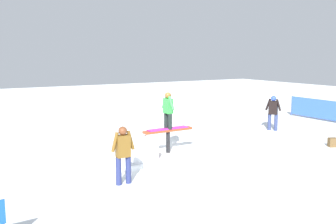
# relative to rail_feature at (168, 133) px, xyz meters

# --- Properties ---
(ground_plane) EXTENTS (60.00, 60.00, 0.00)m
(ground_plane) POSITION_rel_rail_feature_xyz_m (0.00, 0.00, -0.69)
(ground_plane) COLOR white
(rail_feature) EXTENTS (1.86, 0.31, 0.84)m
(rail_feature) POSITION_rel_rail_feature_xyz_m (0.00, 0.00, 0.00)
(rail_feature) COLOR black
(rail_feature) RESTS_ON ground
(snow_kicker_ramp) EXTENTS (1.82, 1.53, 0.69)m
(snow_kicker_ramp) POSITION_rel_rail_feature_xyz_m (-1.72, -0.03, -0.35)
(snow_kicker_ramp) COLOR white
(snow_kicker_ramp) RESTS_ON ground
(main_rider_on_rail) EXTENTS (1.54, 0.75, 1.29)m
(main_rider_on_rail) POSITION_rel_rail_feature_xyz_m (0.00, 0.00, 0.77)
(main_rider_on_rail) COLOR #CC26A1
(main_rider_on_rail) RESTS_ON rail_feature
(bystander_black) EXTENTS (0.46, 0.66, 1.57)m
(bystander_black) POSITION_rel_rail_feature_xyz_m (6.08, 0.99, 0.19)
(bystander_black) COLOR navy
(bystander_black) RESTS_ON ground
(bystander_brown) EXTENTS (0.67, 0.23, 1.55)m
(bystander_brown) POSITION_rel_rail_feature_xyz_m (-2.64, -2.19, 0.18)
(bystander_brown) COLOR navy
(bystander_brown) RESTS_ON ground
(loose_snowboard_white) EXTENTS (1.27, 0.68, 0.02)m
(loose_snowboard_white) POSITION_rel_rail_feature_xyz_m (1.45, 4.52, -0.68)
(loose_snowboard_white) COLOR white
(loose_snowboard_white) RESTS_ON ground
(backpack_on_snow) EXTENTS (0.37, 0.33, 0.34)m
(backpack_on_snow) POSITION_rel_rail_feature_xyz_m (5.70, -2.38, -0.52)
(backpack_on_snow) COLOR brown
(backpack_on_snow) RESTS_ON ground
(safety_fence) EXTENTS (0.06, 5.65, 1.10)m
(safety_fence) POSITION_rel_rail_feature_xyz_m (10.14, 0.70, -0.09)
(safety_fence) COLOR blue
(safety_fence) RESTS_ON ground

